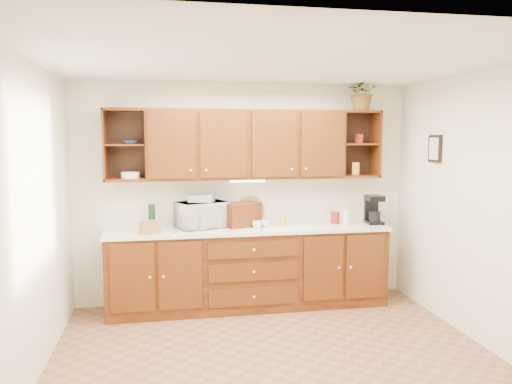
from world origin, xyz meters
name	(u,v)px	position (x,y,z in m)	size (l,w,h in m)	color
floor	(276,361)	(0.00, 0.00, 0.00)	(4.00, 4.00, 0.00)	#8D5E41
ceiling	(278,62)	(0.00, 0.00, 2.60)	(4.00, 4.00, 0.00)	white
back_wall	(245,193)	(0.00, 1.75, 1.30)	(4.00, 4.00, 0.00)	#F1E9CA
left_wall	(30,224)	(-2.00, 0.00, 1.30)	(3.50, 3.50, 0.00)	#F1E9CA
right_wall	(486,210)	(2.00, 0.00, 1.30)	(3.50, 3.50, 0.00)	#F1E9CA
base_cabinets	(249,269)	(0.00, 1.45, 0.45)	(3.20, 0.60, 0.90)	#321005
countertop	(249,229)	(0.00, 1.44, 0.92)	(3.24, 0.64, 0.04)	silver
upper_cabinets	(248,144)	(0.01, 1.59, 1.89)	(3.20, 0.33, 0.80)	#321005
undercabinet_light	(248,181)	(0.00, 1.53, 1.47)	(0.40, 0.05, 0.03)	white
framed_picture	(435,149)	(1.98, 0.90, 1.85)	(0.03, 0.24, 0.30)	black
wicker_basket	(150,227)	(-1.11, 1.30, 1.00)	(0.24, 0.24, 0.13)	#A97B46
microwave	(202,215)	(-0.53, 1.54, 1.09)	(0.54, 0.37, 0.30)	#F0E5CF
towel_stack	(201,198)	(-0.53, 1.54, 1.28)	(0.27, 0.20, 0.08)	#CABD5F
wine_bottle	(152,216)	(-1.10, 1.62, 1.08)	(0.08, 0.08, 0.28)	black
woven_tray	(251,223)	(0.06, 1.69, 0.95)	(0.34, 0.34, 0.02)	#A97B46
bread_box	(242,215)	(-0.07, 1.53, 1.08)	(0.40, 0.25, 0.28)	#321005
mug_tree	(259,223)	(0.12, 1.46, 0.98)	(0.24, 0.25, 0.29)	#321005
canister_red	(335,218)	(1.07, 1.53, 1.01)	(0.11, 0.11, 0.14)	maroon
canister_white	(346,218)	(1.16, 1.40, 1.03)	(0.08, 0.08, 0.17)	white
canister_yellow	(283,221)	(0.41, 1.47, 1.00)	(0.09, 0.09, 0.12)	gold
coffee_maker	(373,210)	(1.52, 1.44, 1.10)	(0.20, 0.25, 0.34)	black
bowl_stack	(131,142)	(-1.31, 1.56, 1.92)	(0.15, 0.15, 0.04)	#284893
plate_stack	(130,175)	(-1.32, 1.56, 1.56)	(0.20, 0.20, 0.07)	white
pantry_box_yellow	(356,169)	(1.33, 1.56, 1.59)	(0.08, 0.07, 0.15)	gold
pantry_box_red	(359,139)	(1.36, 1.55, 1.96)	(0.07, 0.06, 0.11)	maroon
potted_plant	(362,92)	(1.38, 1.53, 2.51)	(0.39, 0.34, 0.43)	#999999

